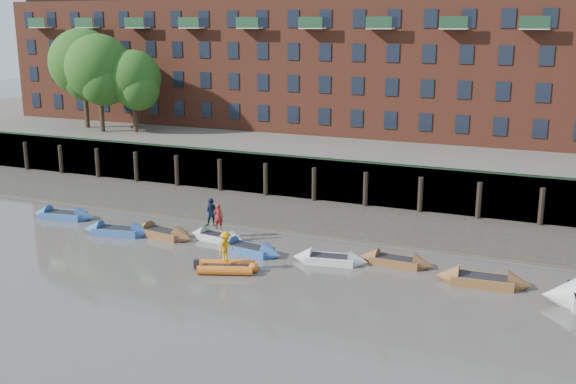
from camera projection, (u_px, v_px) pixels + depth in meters
The scene contains 19 objects.
ground at pixel (181, 320), 30.43m from camera, with size 220.00×220.00×0.00m, color #5A554E.
foreshore at pixel (321, 217), 46.47m from camera, with size 110.00×8.00×0.50m, color #3D382F.
mud_band at pixel (303, 231), 43.44m from camera, with size 110.00×1.60×0.10m, color #4C4336.
river_wall at pixel (342, 182), 49.98m from camera, with size 110.00×1.23×3.30m.
bank_terrace at pixel (390, 151), 62.11m from camera, with size 110.00×28.00×3.20m, color #5E594D.
apartment_terrace at pixel (397, 25), 60.26m from camera, with size 80.60×15.56×20.98m.
tree_cluster at pixel (99, 68), 62.43m from camera, with size 11.76×7.74×9.40m.
rowboat_0 at pixel (64, 215), 46.14m from camera, with size 4.72×2.03×1.33m.
rowboat_1 at pixel (118, 231), 42.62m from camera, with size 4.78×2.21×1.34m.
rowboat_2 at pixel (163, 233), 42.16m from camera, with size 4.75×2.01×1.33m.
rowboat_3 at pixel (218, 237), 41.49m from camera, with size 4.12×1.62×1.16m.
rowboat_4 at pixel (249, 249), 39.21m from camera, with size 4.56×1.94×1.28m.
rowboat_5 at pixel (330, 259), 37.57m from camera, with size 4.41×1.95×1.24m.
rowboat_6 at pixel (396, 261), 37.29m from camera, with size 4.22×1.32×1.22m.
rowboat_7 at pixel (483, 280), 34.41m from camera, with size 4.90×1.75×1.40m.
rib_tender at pixel (229, 267), 36.29m from camera, with size 3.31×2.43×0.56m.
person_rower_a at pixel (218, 217), 41.01m from camera, with size 0.58×0.38×1.58m, color maroon.
person_rower_b at pixel (212, 212), 41.52m from camera, with size 0.87×0.68×1.79m, color #19233F.
person_rib_crew at pixel (226, 247), 36.10m from camera, with size 1.10×0.63×1.70m, color orange.
Camera 1 is at (15.55, -23.91, 13.02)m, focal length 42.00 mm.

